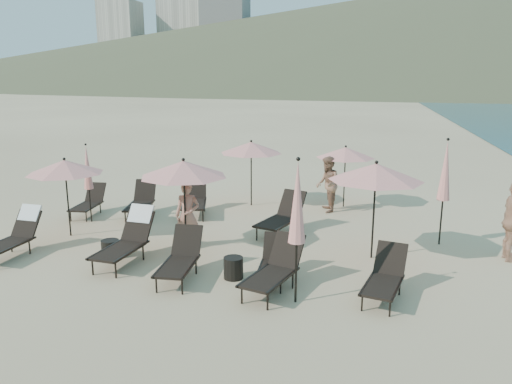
% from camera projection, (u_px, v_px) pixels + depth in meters
% --- Properties ---
extents(ground, '(800.00, 800.00, 0.00)m').
position_uv_depth(ground, '(245.00, 281.00, 10.51)').
color(ground, '#D6BA8C').
rests_on(ground, ground).
extents(volcanic_headland, '(690.00, 690.00, 55.00)m').
position_uv_depth(volcanic_headland, '(499.00, 34.00, 276.96)').
color(volcanic_headland, brown).
rests_on(volcanic_headland, ground).
extents(hotel_skyline, '(109.00, 82.00, 55.00)m').
position_uv_depth(hotel_skyline, '(198.00, 39.00, 282.42)').
color(hotel_skyline, beige).
rests_on(hotel_skyline, ground).
extents(lounger_0, '(0.75, 1.79, 1.09)m').
position_uv_depth(lounger_0, '(14.00, 234.00, 11.91)').
color(lounger_0, black).
rests_on(lounger_0, ground).
extents(lounger_1, '(0.86, 1.95, 1.18)m').
position_uv_depth(lounger_1, '(127.00, 238.00, 11.52)').
color(lounger_1, black).
rests_on(lounger_1, ground).
extents(lounger_2, '(0.76, 1.74, 0.97)m').
position_uv_depth(lounger_2, '(180.00, 258.00, 10.57)').
color(lounger_2, black).
rests_on(lounger_2, ground).
extents(lounger_3, '(0.65, 1.51, 0.85)m').
position_uv_depth(lounger_3, '(273.00, 262.00, 10.52)').
color(lounger_3, black).
rests_on(lounger_3, ground).
extents(lounger_4, '(1.14, 1.88, 1.01)m').
position_uv_depth(lounger_4, '(275.00, 268.00, 9.94)').
color(lounger_4, black).
rests_on(lounger_4, ground).
extents(lounger_5, '(0.96, 1.71, 0.93)m').
position_uv_depth(lounger_5, '(385.00, 277.00, 9.64)').
color(lounger_5, black).
rests_on(lounger_5, ground).
extents(lounger_6, '(0.72, 1.60, 0.89)m').
position_uv_depth(lounger_6, '(89.00, 202.00, 15.39)').
color(lounger_6, black).
rests_on(lounger_6, ground).
extents(lounger_7, '(0.97, 1.82, 1.00)m').
position_uv_depth(lounger_7, '(141.00, 201.00, 15.32)').
color(lounger_7, black).
rests_on(lounger_7, ground).
extents(lounger_8, '(1.18, 1.97, 1.06)m').
position_uv_depth(lounger_8, '(194.00, 199.00, 15.47)').
color(lounger_8, black).
rests_on(lounger_8, ground).
extents(lounger_9, '(1.25, 1.98, 1.06)m').
position_uv_depth(lounger_9, '(282.00, 216.00, 13.57)').
color(lounger_9, black).
rests_on(lounger_9, ground).
extents(umbrella_open_0, '(1.98, 1.98, 2.14)m').
position_uv_depth(umbrella_open_0, '(65.00, 167.00, 13.06)').
color(umbrella_open_0, black).
rests_on(umbrella_open_0, ground).
extents(umbrella_open_1, '(2.14, 2.14, 2.30)m').
position_uv_depth(umbrella_open_1, '(184.00, 169.00, 12.00)').
color(umbrella_open_1, black).
rests_on(umbrella_open_1, ground).
extents(umbrella_open_2, '(2.18, 2.18, 2.34)m').
position_uv_depth(umbrella_open_2, '(376.00, 172.00, 11.39)').
color(umbrella_open_2, black).
rests_on(umbrella_open_2, ground).
extents(umbrella_open_3, '(2.03, 2.03, 2.19)m').
position_uv_depth(umbrella_open_3, '(251.00, 148.00, 16.19)').
color(umbrella_open_3, black).
rests_on(umbrella_open_3, ground).
extents(umbrella_open_4, '(1.89, 1.89, 2.04)m').
position_uv_depth(umbrella_open_4, '(346.00, 153.00, 16.02)').
color(umbrella_open_4, black).
rests_on(umbrella_open_4, ground).
extents(umbrella_closed_0, '(0.33, 0.33, 2.81)m').
position_uv_depth(umbrella_closed_0, '(297.00, 203.00, 9.10)').
color(umbrella_closed_0, black).
rests_on(umbrella_closed_0, ground).
extents(umbrella_closed_1, '(0.32, 0.32, 2.74)m').
position_uv_depth(umbrella_closed_1, '(445.00, 171.00, 12.37)').
color(umbrella_closed_1, black).
rests_on(umbrella_closed_1, ground).
extents(umbrella_closed_2, '(0.27, 0.27, 2.33)m').
position_uv_depth(umbrella_closed_2, '(87.00, 168.00, 14.40)').
color(umbrella_closed_2, black).
rests_on(umbrella_closed_2, ground).
extents(side_table_0, '(0.42, 0.42, 0.42)m').
position_uv_depth(side_table_0, '(110.00, 249.00, 11.86)').
color(side_table_0, black).
rests_on(side_table_0, ground).
extents(side_table_1, '(0.42, 0.42, 0.47)m').
position_uv_depth(side_table_1, '(233.00, 268.00, 10.61)').
color(side_table_1, black).
rests_on(side_table_1, ground).
extents(beachgoer_a, '(0.67, 0.49, 1.67)m').
position_uv_depth(beachgoer_a, '(188.00, 215.00, 12.40)').
color(beachgoer_a, '#B47761').
rests_on(beachgoer_a, ground).
extents(beachgoer_b, '(0.84, 0.98, 1.76)m').
position_uv_depth(beachgoer_b, '(327.00, 184.00, 15.67)').
color(beachgoer_b, '#94664C').
rests_on(beachgoer_b, ground).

